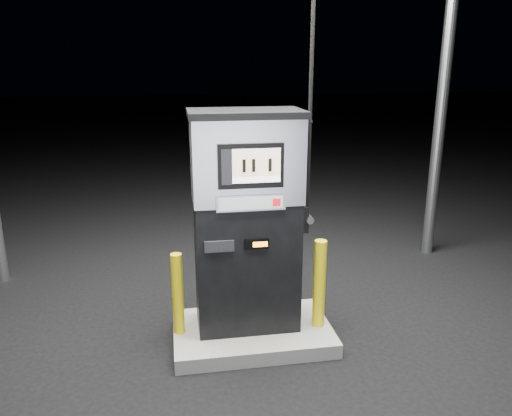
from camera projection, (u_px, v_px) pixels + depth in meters
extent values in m
plane|color=black|center=(252.00, 339.00, 5.16)|extent=(80.00, 80.00, 0.00)
cube|color=slate|center=(252.00, 333.00, 5.14)|extent=(1.60, 1.00, 0.15)
cylinder|color=gray|center=(442.00, 100.00, 6.90)|extent=(0.16, 0.16, 4.50)
cube|color=black|center=(247.00, 263.00, 5.02)|extent=(1.01, 0.59, 1.33)
cube|color=silver|center=(246.00, 159.00, 4.72)|extent=(1.03, 0.61, 0.80)
cube|color=black|center=(246.00, 113.00, 4.60)|extent=(1.07, 0.65, 0.06)
cube|color=black|center=(251.00, 166.00, 4.43)|extent=(0.59, 0.03, 0.40)
cube|color=beige|center=(257.00, 163.00, 4.41)|extent=(0.44, 0.01, 0.25)
cube|color=white|center=(257.00, 180.00, 4.45)|extent=(0.44, 0.01, 0.05)
cube|color=silver|center=(251.00, 203.00, 4.52)|extent=(0.64, 0.03, 0.15)
cube|color=#A1A4A8|center=(251.00, 203.00, 4.51)|extent=(0.58, 0.01, 0.11)
cube|color=red|center=(277.00, 202.00, 4.54)|extent=(0.07, 0.00, 0.07)
cube|color=black|center=(257.00, 244.00, 4.65)|extent=(0.23, 0.02, 0.10)
cube|color=orange|center=(260.00, 244.00, 4.64)|extent=(0.14, 0.00, 0.05)
cube|color=black|center=(219.00, 246.00, 4.59)|extent=(0.28, 0.03, 0.11)
cube|color=black|center=(301.00, 218.00, 4.98)|extent=(0.11, 0.19, 0.27)
cylinder|color=gray|center=(308.00, 217.00, 4.99)|extent=(0.08, 0.23, 0.07)
cylinder|color=black|center=(313.00, 29.00, 4.44)|extent=(0.04, 0.04, 3.29)
cylinder|color=yellow|center=(178.00, 294.00, 4.90)|extent=(0.13, 0.13, 0.84)
cylinder|color=yellow|center=(319.00, 284.00, 5.03)|extent=(0.13, 0.13, 0.92)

